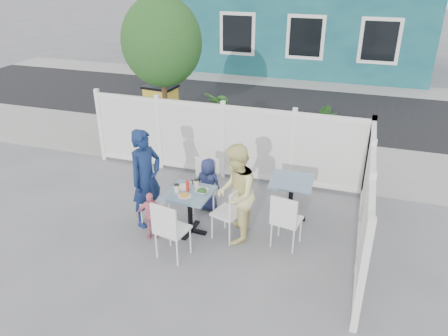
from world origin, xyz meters
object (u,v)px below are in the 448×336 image
(chair_left, at_px, (151,197))
(man, at_px, (146,178))
(utility_cabinet, at_px, (162,114))
(spare_table, at_px, (291,189))
(chair_right, at_px, (231,209))
(chair_near, at_px, (169,227))
(toddler, at_px, (151,215))
(main_table, at_px, (190,201))
(chair_back, at_px, (206,181))
(woman, at_px, (236,194))
(boy, at_px, (208,184))

(chair_left, distance_m, man, 0.35)
(utility_cabinet, xyz_separation_m, spare_table, (3.81, -2.81, -0.07))
(spare_table, distance_m, chair_right, 1.24)
(chair_near, xyz_separation_m, man, (-0.79, 0.83, 0.30))
(chair_right, bearing_deg, toddler, 122.97)
(man, bearing_deg, chair_left, -73.31)
(main_table, xyz_separation_m, chair_back, (-0.00, 0.83, -0.03))
(woman, bearing_deg, spare_table, 128.76)
(main_table, distance_m, chair_near, 0.79)
(chair_left, distance_m, chair_back, 1.08)
(woman, distance_m, boy, 1.13)
(main_table, xyz_separation_m, man, (-0.81, 0.04, 0.28))
(utility_cabinet, relative_size, chair_back, 1.37)
(utility_cabinet, bearing_deg, chair_near, -56.82)
(utility_cabinet, distance_m, man, 4.00)
(chair_near, bearing_deg, toddler, 151.23)
(chair_left, relative_size, chair_near, 0.91)
(chair_back, distance_m, toddler, 1.30)
(man, distance_m, boy, 1.20)
(chair_back, bearing_deg, spare_table, 177.43)
(chair_left, height_order, chair_back, chair_back)
(woman, relative_size, toddler, 2.01)
(chair_left, xyz_separation_m, toddler, (0.17, -0.37, -0.12))
(spare_table, height_order, woman, woman)
(chair_left, bearing_deg, toddler, 36.60)
(man, bearing_deg, chair_back, -24.64)
(spare_table, bearing_deg, utility_cabinet, 143.53)
(spare_table, relative_size, chair_back, 0.79)
(chair_left, height_order, woman, woman)
(chair_right, distance_m, boy, 1.05)
(chair_back, height_order, boy, boy)
(chair_left, relative_size, chair_back, 0.94)
(man, bearing_deg, boy, -26.24)
(chair_left, height_order, chair_near, chair_near)
(chair_back, bearing_deg, toddler, 56.89)
(man, bearing_deg, toddler, -127.06)
(utility_cabinet, xyz_separation_m, chair_near, (2.24, -4.55, -0.09))
(woman, height_order, toddler, woman)
(chair_near, distance_m, man, 1.18)
(main_table, distance_m, chair_right, 0.72)
(spare_table, xyz_separation_m, chair_back, (-1.55, -0.12, -0.03))
(chair_left, bearing_deg, woman, 102.38)
(toddler, bearing_deg, main_table, 12.13)
(chair_right, xyz_separation_m, man, (-1.53, 0.02, 0.32))
(chair_back, bearing_deg, chair_right, 125.12)
(main_table, bearing_deg, man, 176.92)
(toddler, bearing_deg, utility_cabinet, 94.29)
(chair_near, bearing_deg, utility_cabinet, 127.16)
(chair_back, relative_size, chair_near, 0.98)
(chair_near, bearing_deg, chair_back, 100.41)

